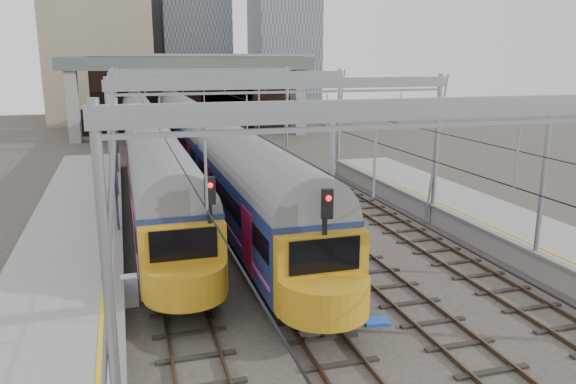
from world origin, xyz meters
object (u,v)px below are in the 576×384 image
object	(u,v)px
relay_cabinet	(130,291)
train_second	(142,129)
train_main	(188,128)
signal_near_centre	(325,247)
signal_near_left	(211,231)

from	to	relation	value
relay_cabinet	train_second	bearing A→B (deg)	84.69
train_main	signal_near_centre	bearing A→B (deg)	-89.92
signal_near_left	relay_cabinet	world-z (taller)	signal_near_left
train_second	signal_near_centre	xyz separation A→B (m)	(4.05, -36.80, 0.53)
signal_near_centre	relay_cabinet	bearing A→B (deg)	153.36
signal_near_centre	relay_cabinet	size ratio (longest dim) A/B	4.40
signal_near_centre	relay_cabinet	world-z (taller)	signal_near_centre
signal_near_left	train_second	bearing A→B (deg)	92.11
train_second	relay_cabinet	distance (m)	32.45
train_main	relay_cabinet	xyz separation A→B (m)	(-5.80, -31.03, -2.09)
train_second	relay_cabinet	xyz separation A→B (m)	(-1.80, -32.34, -2.03)
train_second	signal_near_left	world-z (taller)	train_second
train_second	relay_cabinet	size ratio (longest dim) A/B	60.77
train_main	train_second	bearing A→B (deg)	161.87
train_main	train_second	xyz separation A→B (m)	(-4.00, 1.31, -0.06)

